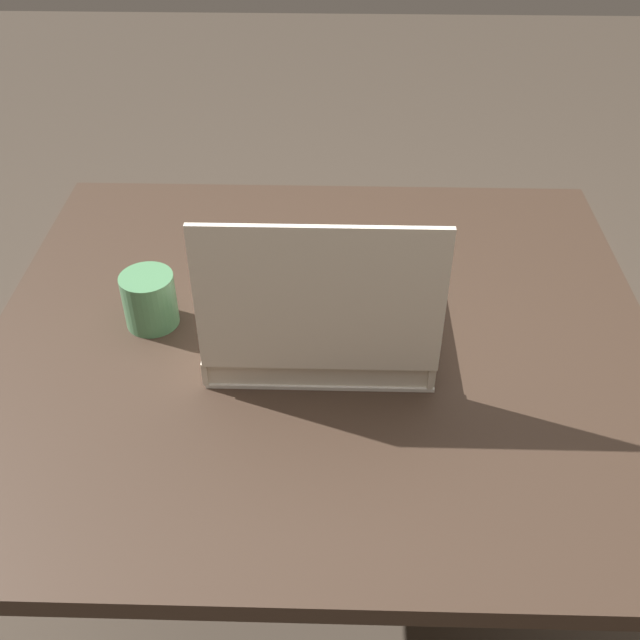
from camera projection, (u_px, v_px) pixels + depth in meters
name	position (u px, v px, depth m)	size (l,w,h in m)	color
ground_plane	(321.00, 590.00, 1.60)	(8.00, 8.00, 0.00)	#42382D
dining_table	(322.00, 379.00, 1.21)	(1.01, 0.92, 0.72)	#38281E
donut_box	(318.00, 317.00, 1.09)	(0.32, 0.27, 0.27)	silver
coffee_mug	(149.00, 299.00, 1.14)	(0.08, 0.08, 0.09)	#4C8456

